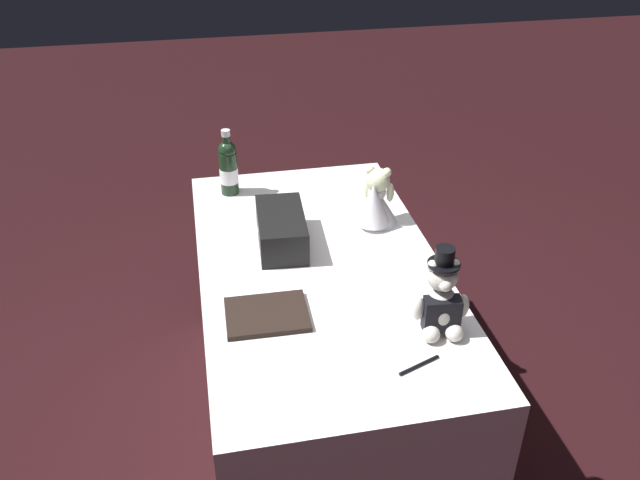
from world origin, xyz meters
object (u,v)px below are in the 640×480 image
signing_pen (421,364)px  gift_case_black (281,229)px  guestbook (267,314)px  teddy_bear_groom (441,301)px  champagne_bottle (228,167)px  teddy_bear_bride (376,201)px

signing_pen → gift_case_black: bearing=-158.0°
gift_case_black → guestbook: size_ratio=1.29×
teddy_bear_groom → gift_case_black: teddy_bear_groom is taller
champagne_bottle → gift_case_black: 0.46m
teddy_bear_groom → signing_pen: bearing=-35.1°
gift_case_black → guestbook: 0.42m
signing_pen → guestbook: guestbook is taller
teddy_bear_bride → signing_pen: (0.79, -0.08, -0.09)m
teddy_bear_groom → guestbook: (-0.16, -0.49, -0.09)m
champagne_bottle → signing_pen: size_ratio=1.99×
teddy_bear_bride → signing_pen: 0.80m
teddy_bear_groom → gift_case_black: 0.69m
teddy_bear_groom → teddy_bear_bride: 0.64m
teddy_bear_groom → guestbook: 0.53m
gift_case_black → guestbook: bearing=-14.7°
teddy_bear_bride → gift_case_black: size_ratio=0.70×
teddy_bear_groom → champagne_bottle: bearing=-151.6°
champagne_bottle → signing_pen: 1.23m
teddy_bear_groom → signing_pen: teddy_bear_groom is taller
signing_pen → guestbook: (-0.30, -0.39, 0.00)m
teddy_bear_bride → gift_case_black: 0.38m
gift_case_black → signing_pen: bearing=22.0°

